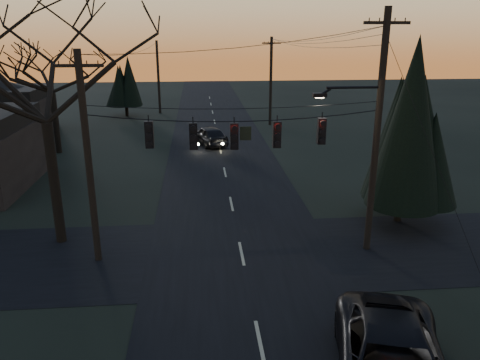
{
  "coord_description": "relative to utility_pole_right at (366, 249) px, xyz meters",
  "views": [
    {
      "loc": [
        -1.7,
        -8.0,
        9.17
      ],
      "look_at": [
        -0.15,
        9.09,
        3.62
      ],
      "focal_mm": 35.0,
      "sensor_mm": 36.0,
      "label": 1
    }
  ],
  "objects": [
    {
      "name": "utility_pole_far_l",
      "position": [
        -11.5,
        36.0,
        0.0
      ],
      "size": [
        0.3,
        0.3,
        8.0
      ],
      "primitive_type": null,
      "color": "black",
      "rests_on": "ground"
    },
    {
      "name": "bare_tree_dist",
      "position": [
        -18.06,
        18.48,
        6.51
      ],
      "size": [
        7.32,
        7.32,
        9.32
      ],
      "color": "black",
      "rests_on": "ground"
    },
    {
      "name": "main_road",
      "position": [
        -5.5,
        10.0,
        0.01
      ],
      "size": [
        8.0,
        120.0,
        0.02
      ],
      "primitive_type": "cube",
      "color": "black",
      "rests_on": "ground"
    },
    {
      "name": "evergreen_right",
      "position": [
        2.62,
        2.9,
        4.67
      ],
      "size": [
        3.87,
        3.87,
        8.16
      ],
      "color": "black",
      "rests_on": "ground"
    },
    {
      "name": "utility_pole_far_r",
      "position": [
        0.0,
        28.0,
        0.0
      ],
      "size": [
        1.8,
        0.3,
        8.5
      ],
      "primitive_type": null,
      "color": "black",
      "rests_on": "ground"
    },
    {
      "name": "bare_tree_left",
      "position": [
        -13.52,
        2.0,
        7.62
      ],
      "size": [
        9.77,
        9.77,
        10.9
      ],
      "color": "black",
      "rests_on": "ground"
    },
    {
      "name": "utility_pole_right",
      "position": [
        0.0,
        0.0,
        0.0
      ],
      "size": [
        5.0,
        0.3,
        10.0
      ],
      "primitive_type": null,
      "color": "black",
      "rests_on": "ground"
    },
    {
      "name": "sedan_oncoming_a",
      "position": [
        -6.3,
        19.99,
        0.78
      ],
      "size": [
        3.31,
        4.94,
        1.56
      ],
      "primitive_type": "imported",
      "rotation": [
        0.0,
        0.0,
        3.49
      ],
      "color": "black",
      "rests_on": "ground"
    },
    {
      "name": "span_signal_assembly",
      "position": [
        -5.74,
        0.0,
        5.23
      ],
      "size": [
        11.5,
        0.44,
        1.61
      ],
      "color": "black",
      "rests_on": "ground"
    },
    {
      "name": "evergreen_dist",
      "position": [
        -15.02,
        34.38,
        3.67
      ],
      "size": [
        3.18,
        3.18,
        6.16
      ],
      "color": "black",
      "rests_on": "ground"
    },
    {
      "name": "utility_pole_left",
      "position": [
        -11.5,
        0.0,
        0.0
      ],
      "size": [
        1.8,
        0.3,
        8.5
      ],
      "primitive_type": null,
      "color": "black",
      "rests_on": "ground"
    },
    {
      "name": "cross_road",
      "position": [
        -5.5,
        0.0,
        0.01
      ],
      "size": [
        60.0,
        7.0,
        0.02
      ],
      "primitive_type": "cube",
      "color": "black",
      "rests_on": "ground"
    }
  ]
}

